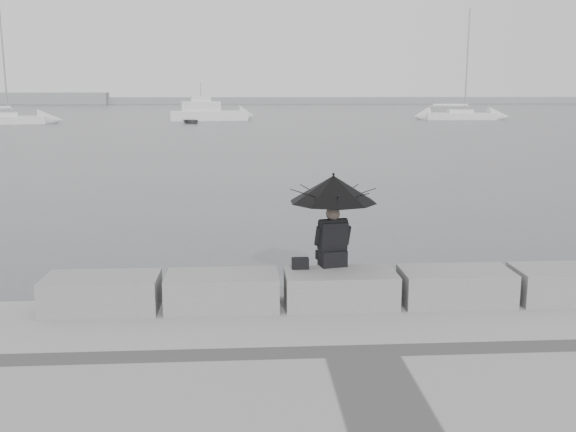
{
  "coord_description": "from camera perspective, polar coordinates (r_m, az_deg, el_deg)",
  "views": [
    {
      "loc": [
        -1.33,
        -9.27,
        3.58
      ],
      "look_at": [
        -0.54,
        3.0,
        1.15
      ],
      "focal_mm": 40.0,
      "sensor_mm": 36.0,
      "label": 1
    }
  ],
  "objects": [
    {
      "name": "ground",
      "position": [
        10.03,
        4.24,
        -9.77
      ],
      "size": [
        360.0,
        360.0,
        0.0
      ],
      "primitive_type": "plane",
      "color": "#434547",
      "rests_on": "ground"
    },
    {
      "name": "stone_block_far_left",
      "position": [
        9.5,
        -16.21,
        -6.62
      ],
      "size": [
        1.6,
        0.8,
        0.5
      ],
      "primitive_type": "cube",
      "color": "slate",
      "rests_on": "promenade"
    },
    {
      "name": "stone_block_left",
      "position": [
        9.27,
        -5.84,
        -6.65
      ],
      "size": [
        1.6,
        0.8,
        0.5
      ],
      "primitive_type": "cube",
      "color": "slate",
      "rests_on": "promenade"
    },
    {
      "name": "stone_block_centre",
      "position": [
        9.36,
        4.68,
        -6.46
      ],
      "size": [
        1.6,
        0.8,
        0.5
      ],
      "primitive_type": "cube",
      "color": "slate",
      "rests_on": "promenade"
    },
    {
      "name": "stone_block_right",
      "position": [
        9.75,
        14.67,
        -6.07
      ],
      "size": [
        1.6,
        0.8,
        0.5
      ],
      "primitive_type": "cube",
      "color": "slate",
      "rests_on": "promenade"
    },
    {
      "name": "stone_block_far_right",
      "position": [
        10.4,
        23.64,
        -5.57
      ],
      "size": [
        1.6,
        0.8,
        0.5
      ],
      "primitive_type": "cube",
      "color": "slate",
      "rests_on": "promenade"
    },
    {
      "name": "seated_person",
      "position": [
        9.42,
        4.04,
        1.66
      ],
      "size": [
        1.3,
        1.3,
        1.39
      ],
      "rotation": [
        0.0,
        0.0,
        0.21
      ],
      "color": "black",
      "rests_on": "stone_block_centre"
    },
    {
      "name": "bag",
      "position": [
        9.41,
        1.1,
        -4.23
      ],
      "size": [
        0.25,
        0.14,
        0.16
      ],
      "primitive_type": "cube",
      "color": "black",
      "rests_on": "stone_block_centre"
    },
    {
      "name": "distant_landmass",
      "position": [
        163.95,
        -6.17,
        10.2
      ],
      "size": [
        180.0,
        8.0,
        2.8
      ],
      "color": "gray",
      "rests_on": "ground"
    },
    {
      "name": "sailboat_left",
      "position": [
        73.67,
        -23.99,
        7.87
      ],
      "size": [
        8.56,
        4.79,
        12.9
      ],
      "rotation": [
        0.0,
        0.0,
        0.31
      ],
      "color": "silver",
      "rests_on": "ground"
    },
    {
      "name": "sailboat_right",
      "position": [
        80.58,
        15.05,
        8.65
      ],
      "size": [
        8.39,
        3.17,
        12.9
      ],
      "rotation": [
        0.0,
        0.0,
        -0.1
      ],
      "color": "silver",
      "rests_on": "ground"
    },
    {
      "name": "motor_cruiser",
      "position": [
        76.07,
        -7.06,
        9.09
      ],
      "size": [
        9.17,
        3.95,
        4.5
      ],
      "rotation": [
        0.0,
        0.0,
        0.13
      ],
      "color": "silver",
      "rests_on": "ground"
    },
    {
      "name": "dinghy",
      "position": [
        70.2,
        -8.58,
        8.36
      ],
      "size": [
        3.13,
        2.59,
        0.49
      ],
      "primitive_type": "imported",
      "rotation": [
        0.0,
        0.0,
        0.55
      ],
      "color": "gray",
      "rests_on": "ground"
    }
  ]
}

